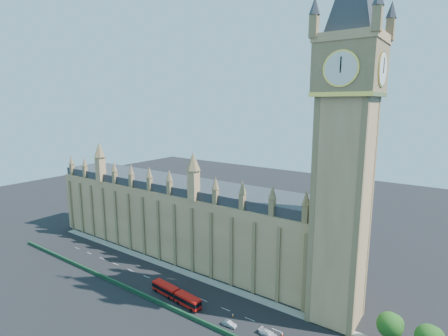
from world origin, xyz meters
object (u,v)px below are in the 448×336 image
Objects in this scene: red_bus at (176,294)px; car_grey at (184,297)px; car_silver at (229,324)px; car_white at (268,334)px.

red_bus is 4.84× the size of car_grey.
red_bus reaches higher than car_silver.
red_bus is 4.77× the size of car_silver.
car_white is (29.79, 1.17, -0.96)m from red_bus.
car_grey is at bearing 93.81° from car_white.
red_bus is 3.85× the size of car_white.
red_bus reaches higher than car_white.
red_bus is at bearing 84.27° from car_silver.
car_white is at bearing 7.97° from red_bus.
car_silver is 0.81× the size of car_white.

